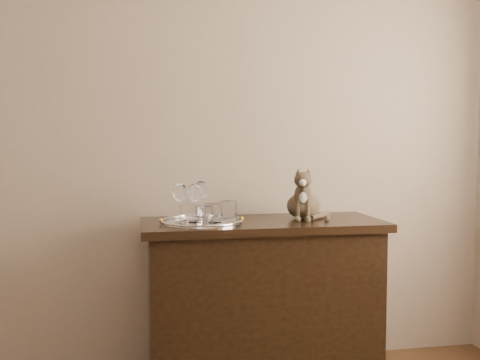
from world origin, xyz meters
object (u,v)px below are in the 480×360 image
object	(u,v)px
wine_glass_b	(201,200)
tumbler_b	(204,216)
wine_glass_d	(195,203)
wine_glass_c	(180,203)
tumbler_c	(228,211)
cat	(304,193)
sideboard	(262,304)
tray	(202,222)
wine_glass_a	(181,202)
tumbler_a	(213,213)

from	to	relation	value
wine_glass_b	tumbler_b	size ratio (longest dim) A/B	2.20
wine_glass_d	tumbler_b	xyz separation A→B (m)	(0.03, -0.10, -0.05)
wine_glass_c	tumbler_b	size ratio (longest dim) A/B	2.15
tumbler_c	cat	size ratio (longest dim) A/B	0.37
wine_glass_c	tumbler_c	xyz separation A→B (m)	(0.23, 0.00, -0.05)
sideboard	tray	xyz separation A→B (m)	(-0.31, -0.03, 0.43)
tumbler_c	wine_glass_c	bearing A→B (deg)	-179.19
tray	tumbler_c	distance (m)	0.14
wine_glass_b	tumbler_b	xyz separation A→B (m)	(-0.01, -0.19, -0.05)
wine_glass_b	wine_glass_d	world-z (taller)	wine_glass_b
wine_glass_b	wine_glass_c	distance (m)	0.15
wine_glass_d	wine_glass_a	bearing A→B (deg)	121.13
sideboard	wine_glass_c	size ratio (longest dim) A/B	6.33
tumbler_a	sideboard	bearing A→B (deg)	15.50
tray	wine_glass_a	xyz separation A→B (m)	(-0.10, 0.08, 0.09)
tumbler_c	tray	bearing A→B (deg)	171.50
sideboard	tumbler_c	bearing A→B (deg)	-165.15
wine_glass_c	wine_glass_d	size ratio (longest dim) A/B	1.02
wine_glass_d	tumbler_a	world-z (taller)	wine_glass_d
wine_glass_a	tumbler_c	size ratio (longest dim) A/B	1.83
wine_glass_b	wine_glass_c	world-z (taller)	wine_glass_b
sideboard	wine_glass_c	world-z (taller)	wine_glass_c
tumbler_c	wine_glass_d	bearing A→B (deg)	178.97
wine_glass_b	tumbler_b	distance (m)	0.20
tumbler_a	tumbler_c	distance (m)	0.08
wine_glass_a	wine_glass_d	size ratio (longest dim) A/B	0.97
tumbler_a	cat	xyz separation A→B (m)	(0.48, 0.10, 0.08)
wine_glass_c	tumbler_c	size ratio (longest dim) A/B	1.92
tumbler_c	cat	xyz separation A→B (m)	(0.41, 0.08, 0.08)
wine_glass_a	tumbler_a	size ratio (longest dim) A/B	1.98
tumbler_a	tumbler_b	distance (m)	0.09
sideboard	tray	world-z (taller)	tray
wine_glass_a	tumbler_c	bearing A→B (deg)	-24.47
sideboard	tumbler_c	size ratio (longest dim) A/B	12.19
tray	tumbler_b	distance (m)	0.13
sideboard	wine_glass_d	world-z (taller)	wine_glass_d
wine_glass_d	tumbler_c	bearing A→B (deg)	-1.03
wine_glass_a	cat	xyz separation A→B (m)	(0.63, -0.02, 0.03)
wine_glass_c	cat	size ratio (longest dim) A/B	0.72
tumbler_b	cat	world-z (taller)	cat
sideboard	tumbler_a	xyz separation A→B (m)	(-0.26, -0.07, 0.48)
cat	tumbler_b	bearing A→B (deg)	-141.97
wine_glass_d	cat	bearing A→B (deg)	7.57
sideboard	cat	bearing A→B (deg)	7.58
wine_glass_c	tumbler_b	bearing A→B (deg)	-43.08
wine_glass_a	tumbler_a	world-z (taller)	wine_glass_a
tumbler_a	tumbler_b	world-z (taller)	tumbler_a
wine_glass_a	tumbler_a	bearing A→B (deg)	-40.53
tumbler_a	tumbler_c	xyz separation A→B (m)	(0.08, 0.02, 0.00)
wine_glass_c	tumbler_b	distance (m)	0.15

